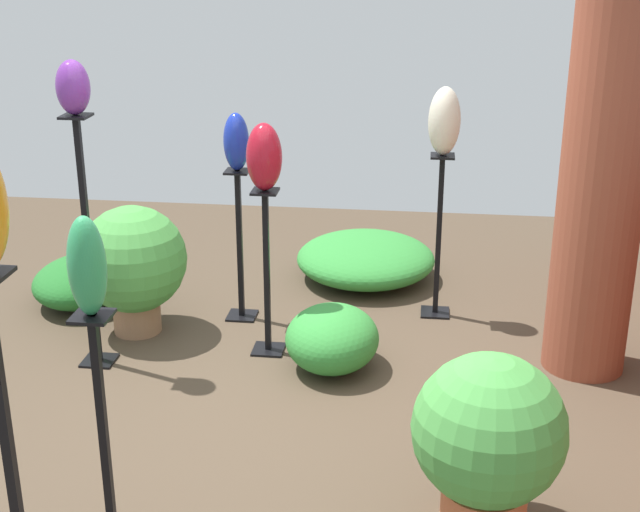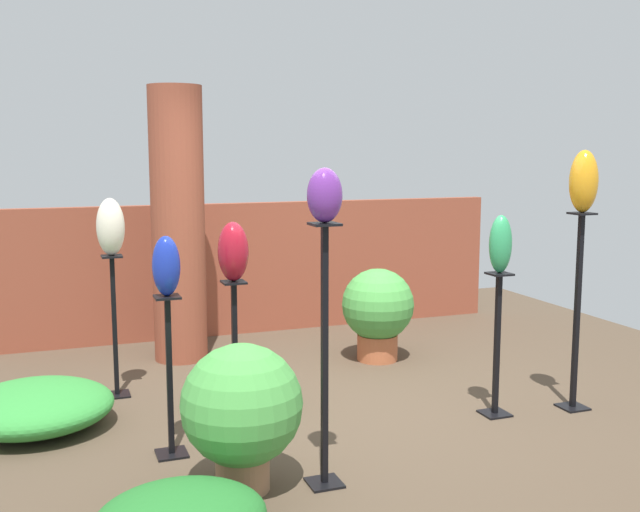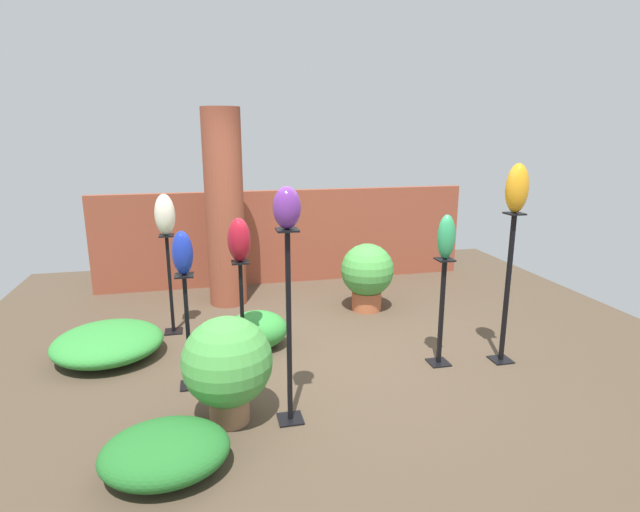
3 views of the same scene
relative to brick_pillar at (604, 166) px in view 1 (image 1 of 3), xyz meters
The scene contains 18 objects.
ground_plane 2.46m from the brick_pillar, 63.48° to the right, with size 8.00×8.00×0.00m, color #4C3D2D.
brick_pillar is the anchor object (origin of this frame).
pedestal_cobalt 2.44m from the brick_pillar, 101.53° to the right, with size 0.20×0.20×1.06m.
pedestal_jade 3.15m from the brick_pillar, 50.38° to the right, with size 0.20×0.20×1.08m.
pedestal_ivory 1.36m from the brick_pillar, 126.82° to the right, with size 0.20×0.20×1.15m.
pedestal_violet 3.08m from the brick_pillar, 83.84° to the right, with size 0.20×0.20×1.57m.
pedestal_amber 3.60m from the brick_pillar, 43.26° to the right, with size 0.20×0.20×1.51m.
pedestal_ruby 2.13m from the brick_pillar, 88.82° to the right, with size 0.20×0.20×1.08m.
art_vase_cobalt 2.30m from the brick_pillar, 101.53° to the right, with size 0.18×0.17×0.38m, color #192D9E.
art_vase_jade 3.05m from the brick_pillar, 50.38° to the right, with size 0.17×0.15×0.43m, color #2D9356.
art_vase_ivory 1.14m from the brick_pillar, 126.82° to the right, with size 0.22×0.21×0.45m, color beige.
art_vase_violet 3.06m from the brick_pillar, 83.84° to the right, with size 0.20×0.19×0.31m, color #6B2D8C.
art_vase_ruby 1.98m from the brick_pillar, 88.82° to the right, with size 0.21×0.22×0.41m, color maroon.
potted_plant_front_left 3.02m from the brick_pillar, 92.94° to the right, with size 0.71×0.71×0.87m.
potted_plant_near_pillar 2.03m from the brick_pillar, 21.89° to the right, with size 0.68×0.68×0.87m.
foliage_bed_east 3.67m from the brick_pillar, 99.96° to the right, with size 0.87×0.72×0.32m, color #236B28.
foliage_bed_west 1.90m from the brick_pillar, 81.97° to the right, with size 0.65×0.58×0.39m, color #338C38.
foliage_bed_center 2.24m from the brick_pillar, 131.72° to the right, with size 1.09×1.06×0.32m, color #338C38.
Camera 1 is at (4.20, 0.87, 2.58)m, focal length 50.00 mm.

